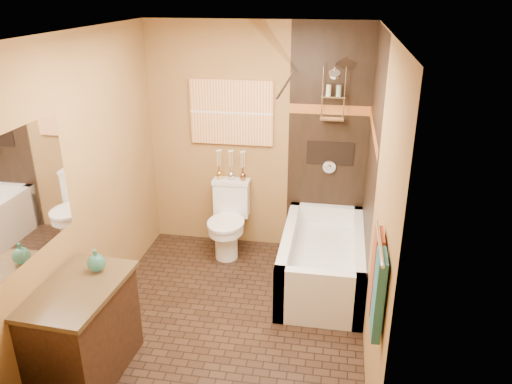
% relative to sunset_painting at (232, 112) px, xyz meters
% --- Properties ---
extents(floor, '(3.00, 3.00, 0.00)m').
position_rel_sunset_painting_xyz_m(floor, '(0.27, -1.48, -1.55)').
color(floor, black).
rests_on(floor, ground).
extents(wall_left, '(0.02, 3.00, 2.50)m').
position_rel_sunset_painting_xyz_m(wall_left, '(-0.93, -1.48, -0.30)').
color(wall_left, '#A2753E').
rests_on(wall_left, floor).
extents(wall_right, '(0.02, 3.00, 2.50)m').
position_rel_sunset_painting_xyz_m(wall_right, '(1.47, -1.48, -0.30)').
color(wall_right, '#A2753E').
rests_on(wall_right, floor).
extents(wall_back, '(2.40, 0.02, 2.50)m').
position_rel_sunset_painting_xyz_m(wall_back, '(0.27, 0.02, -0.30)').
color(wall_back, '#A2753E').
rests_on(wall_back, floor).
extents(wall_front, '(2.40, 0.02, 2.50)m').
position_rel_sunset_painting_xyz_m(wall_front, '(0.27, -2.98, -0.30)').
color(wall_front, '#A2753E').
rests_on(wall_front, floor).
extents(ceiling, '(3.00, 3.00, 0.00)m').
position_rel_sunset_painting_xyz_m(ceiling, '(0.27, -1.48, 0.95)').
color(ceiling, silver).
rests_on(ceiling, wall_back).
extents(alcove_tile_back, '(0.85, 0.01, 2.50)m').
position_rel_sunset_painting_xyz_m(alcove_tile_back, '(1.04, 0.01, -0.30)').
color(alcove_tile_back, black).
rests_on(alcove_tile_back, wall_back).
extents(alcove_tile_right, '(0.01, 1.50, 2.50)m').
position_rel_sunset_painting_xyz_m(alcove_tile_right, '(1.46, -0.73, -0.30)').
color(alcove_tile_right, black).
rests_on(alcove_tile_right, wall_right).
extents(mosaic_band_back, '(0.85, 0.01, 0.10)m').
position_rel_sunset_painting_xyz_m(mosaic_band_back, '(1.04, 0.00, 0.07)').
color(mosaic_band_back, '#9B461C').
rests_on(mosaic_band_back, alcove_tile_back).
extents(mosaic_band_right, '(0.01, 1.50, 0.10)m').
position_rel_sunset_painting_xyz_m(mosaic_band_right, '(1.45, -0.73, 0.07)').
color(mosaic_band_right, '#9B461C').
rests_on(mosaic_band_right, alcove_tile_right).
extents(alcove_niche, '(0.50, 0.01, 0.25)m').
position_rel_sunset_painting_xyz_m(alcove_niche, '(1.07, 0.01, -0.40)').
color(alcove_niche, black).
rests_on(alcove_niche, alcove_tile_back).
extents(shower_fixtures, '(0.24, 0.33, 1.16)m').
position_rel_sunset_painting_xyz_m(shower_fixtures, '(1.07, -0.10, 0.12)').
color(shower_fixtures, silver).
rests_on(shower_fixtures, floor).
extents(curtain_rod, '(0.03, 1.55, 0.03)m').
position_rel_sunset_painting_xyz_m(curtain_rod, '(0.67, -0.73, 0.47)').
color(curtain_rod, silver).
rests_on(curtain_rod, wall_back).
extents(towel_bar, '(0.02, 0.55, 0.02)m').
position_rel_sunset_painting_xyz_m(towel_bar, '(1.42, -2.53, -0.10)').
color(towel_bar, silver).
rests_on(towel_bar, wall_right).
extents(towel_teal, '(0.05, 0.22, 0.52)m').
position_rel_sunset_painting_xyz_m(towel_teal, '(1.43, -2.66, -0.37)').
color(towel_teal, '#1E5264').
rests_on(towel_teal, towel_bar).
extents(towel_rust, '(0.05, 0.22, 0.52)m').
position_rel_sunset_painting_xyz_m(towel_rust, '(1.43, -2.40, -0.37)').
color(towel_rust, maroon).
rests_on(towel_rust, towel_bar).
extents(sunset_painting, '(0.90, 0.04, 0.70)m').
position_rel_sunset_painting_xyz_m(sunset_painting, '(0.00, 0.00, 0.00)').
color(sunset_painting, orange).
rests_on(sunset_painting, wall_back).
extents(vanity_mirror, '(0.01, 1.00, 0.90)m').
position_rel_sunset_painting_xyz_m(vanity_mirror, '(-0.92, -2.33, -0.05)').
color(vanity_mirror, white).
rests_on(vanity_mirror, wall_left).
extents(bathtub, '(0.80, 1.50, 0.55)m').
position_rel_sunset_painting_xyz_m(bathtub, '(1.07, -0.73, -1.33)').
color(bathtub, white).
rests_on(bathtub, floor).
extents(toilet, '(0.41, 0.61, 0.81)m').
position_rel_sunset_painting_xyz_m(toilet, '(0.00, -0.27, -1.14)').
color(toilet, white).
rests_on(toilet, floor).
extents(vanity, '(0.59, 0.92, 0.79)m').
position_rel_sunset_painting_xyz_m(vanity, '(-0.66, -2.33, -1.15)').
color(vanity, black).
rests_on(vanity, floor).
extents(teal_bottle, '(0.16, 0.16, 0.22)m').
position_rel_sunset_painting_xyz_m(teal_bottle, '(-0.61, -2.09, -0.67)').
color(teal_bottle, '#287866').
rests_on(teal_bottle, vanity).
extents(bud_vases, '(0.34, 0.07, 0.33)m').
position_rel_sunset_painting_xyz_m(bud_vases, '(0.00, -0.09, -0.56)').
color(bud_vases, gold).
rests_on(bud_vases, toilet).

